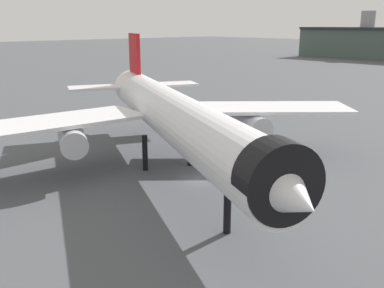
# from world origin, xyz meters

# --- Properties ---
(ground) EXTENTS (900.00, 900.00, 0.00)m
(ground) POSITION_xyz_m (0.00, 0.00, 0.00)
(ground) COLOR #4C4F54
(airliner_near_gate) EXTENTS (57.30, 51.28, 17.01)m
(airliner_near_gate) POSITION_xyz_m (-4.04, -0.41, 7.49)
(airliner_near_gate) COLOR white
(airliner_near_gate) RESTS_ON ground
(baggage_tug_wing) EXTENTS (2.08, 3.30, 1.85)m
(baggage_tug_wing) POSITION_xyz_m (-16.85, 31.80, 0.97)
(baggage_tug_wing) COLOR black
(baggage_tug_wing) RESTS_ON ground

